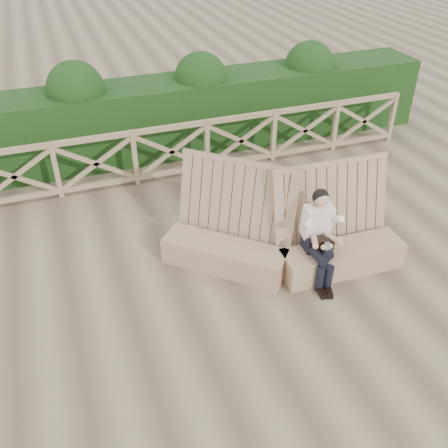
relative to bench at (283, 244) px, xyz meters
name	(u,v)px	position (x,y,z in m)	size (l,w,h in m)	color
ground	(237,290)	(-0.86, -0.31, -0.39)	(60.00, 60.00, 0.00)	brown
bench	(283,244)	(0.00, 0.00, 0.00)	(3.42, 1.91, 1.55)	#9A7A58
woman	(319,234)	(0.37, -0.36, 0.34)	(0.43, 0.88, 1.39)	black
guardrail	(171,152)	(-0.86, 3.19, 0.17)	(10.10, 0.09, 1.10)	olive
hedge	(156,119)	(-0.86, 4.39, 0.36)	(12.00, 1.20, 1.50)	black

